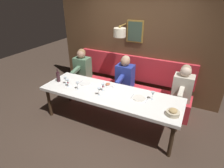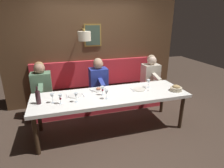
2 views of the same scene
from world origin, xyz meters
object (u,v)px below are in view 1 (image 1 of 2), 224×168
Objects in this scene: diner_nearest at (183,84)px; diner_near at (125,73)px; wine_glass_4 at (153,94)px; wine_glass_5 at (99,90)px; diner_middle at (82,65)px; dining_table at (109,95)px; wine_glass_0 at (68,81)px; wine_glass_1 at (65,79)px; wine_bottle at (58,77)px; bread_bowl at (173,112)px; wine_glass_3 at (103,86)px; wine_glass_2 at (77,84)px.

diner_near is (0.00, 1.31, 0.00)m from diner_nearest.
wine_glass_4 is 1.00× the size of wine_glass_5.
wine_glass_4 is (-0.75, -0.86, 0.04)m from diner_near.
diner_near is 1.22m from diner_middle.
wine_glass_0 is (-0.14, 0.90, 0.18)m from dining_table.
dining_table is 17.34× the size of wine_glass_1.
bread_bowl is at bearing -93.44° from wine_bottle.
wine_glass_3 is 1.00× the size of wine_glass_4.
diner_middle is at bearing 54.86° from dining_table.
wine_glass_2 is 0.55× the size of wine_bottle.
wine_glass_0 is (-1.03, 2.18, 0.04)m from diner_nearest.
diner_nearest is 4.82× the size of wine_glass_2.
diner_near is 4.82× the size of wine_glass_5.
dining_table is 17.34× the size of wine_glass_3.
diner_near is 3.60× the size of bread_bowl.
wine_bottle reaches higher than wine_glass_0.
wine_glass_1 is 1.00× the size of wine_glass_4.
wine_glass_5 is 1.39m from bread_bowl.
bread_bowl is at bearing -127.26° from wine_glass_4.
wine_glass_3 reaches higher than dining_table.
diner_nearest is at bearing -61.86° from wine_glass_2.
dining_table is 0.28m from wine_glass_5.
dining_table is at bearing 99.09° from wine_glass_4.
wine_glass_5 is at bearing -96.63° from wine_glass_1.
diner_middle is 0.98m from wine_glass_1.
wine_glass_0 is at bearing 102.22° from wine_glass_3.
wine_bottle reaches higher than wine_glass_4.
wine_glass_3 is (-0.86, 0.12, 0.04)m from diner_near.
diner_near reaches higher than wine_glass_1.
dining_table is 3.60× the size of diner_near.
diner_nearest is 4.82× the size of wine_glass_4.
wine_glass_2 is 1.00× the size of wine_glass_5.
wine_glass_5 is 1.12m from wine_bottle.
wine_glass_3 is 0.55× the size of wine_bottle.
diner_nearest reaches higher than wine_glass_2.
wine_bottle is (-0.92, 2.53, 0.04)m from diner_nearest.
diner_nearest reaches higher than wine_glass_0.
wine_glass_0 is 0.36m from wine_bottle.
wine_glass_2 is at bearing -100.25° from wine_bottle.
diner_near is 1.06m from wine_glass_5.
wine_glass_1 is at bearing 83.37° from wine_glass_5.
dining_table is 1.26m from wine_bottle.
diner_middle reaches higher than wine_glass_5.
diner_middle is at bearing 13.27° from wine_glass_1.
diner_near is 1.35m from wine_glass_0.
diner_nearest is 2.53m from diner_middle.
diner_near reaches higher than wine_glass_3.
wine_glass_5 is (-1.06, 0.10, 0.04)m from diner_near.
wine_glass_4 is 2.08m from wine_bottle.
diner_near is 1.20m from wine_glass_2.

